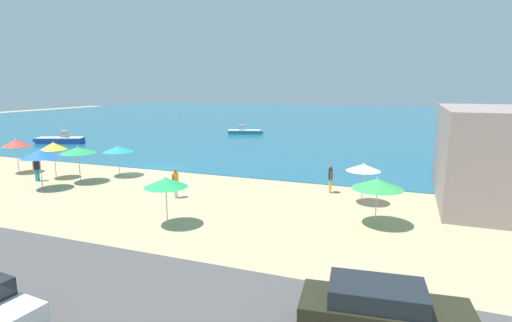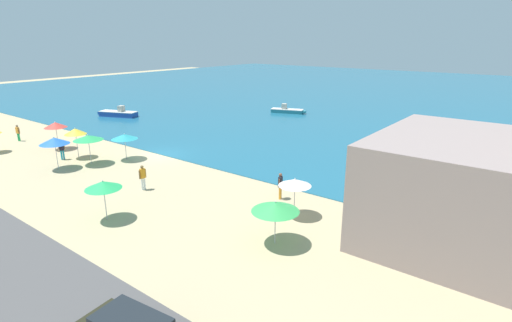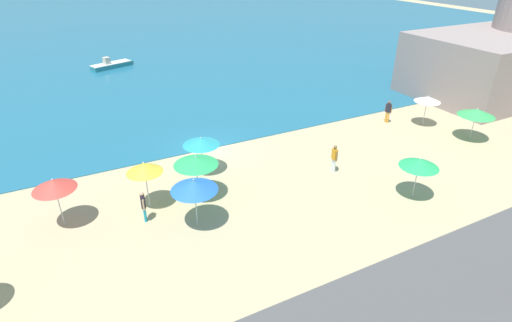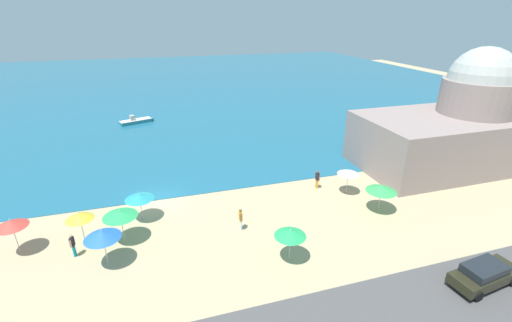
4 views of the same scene
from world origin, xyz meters
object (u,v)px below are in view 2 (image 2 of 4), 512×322
beach_umbrella_4 (75,131)px  bather_0 (18,132)px  bather_1 (280,184)px  bather_3 (62,149)px  beach_umbrella_3 (124,137)px  beach_umbrella_7 (88,138)px  bather_2 (143,176)px  skiff_nearshore (118,113)px  beach_umbrella_8 (54,141)px  beach_umbrella_6 (103,185)px  beach_umbrella_5 (55,125)px  skiff_offshore (287,111)px  beach_umbrella_1 (275,207)px  beach_umbrella_0 (295,182)px

beach_umbrella_4 → bather_0: size_ratio=1.61×
bather_1 → bather_3: bearing=-168.1°
beach_umbrella_3 → bather_3: 5.68m
beach_umbrella_7 → bather_1: size_ratio=1.43×
beach_umbrella_7 → bather_2: size_ratio=1.44×
skiff_nearshore → beach_umbrella_8: bearing=-46.2°
bather_2 → skiff_nearshore: 29.01m
beach_umbrella_7 → bather_0: bearing=-179.1°
bather_0 → beach_umbrella_6: bearing=-12.2°
beach_umbrella_5 → beach_umbrella_6: 18.61m
beach_umbrella_3 → skiff_offshore: (-1.03, 27.36, -1.67)m
bather_1 → beach_umbrella_3: bearing=-177.1°
beach_umbrella_1 → bather_1: (-3.17, 5.15, -1.06)m
beach_umbrella_1 → beach_umbrella_8: 21.14m
beach_umbrella_3 → beach_umbrella_4: bearing=-149.7°
bather_0 → bather_2: size_ratio=0.95×
beach_umbrella_8 → beach_umbrella_3: bearing=66.7°
bather_3 → beach_umbrella_4: bearing=67.0°
bather_0 → bather_3: 10.05m
bather_0 → skiff_offshore: (13.39, 30.21, -0.56)m
beach_umbrella_1 → bather_2: size_ratio=1.38×
beach_umbrella_4 → beach_umbrella_5: 4.25m
beach_umbrella_1 → bather_0: (-33.38, 1.49, -1.12)m
skiff_nearshore → skiff_offshore: (16.65, 16.15, -0.07)m
beach_umbrella_5 → beach_umbrella_7: 6.92m
beach_umbrella_0 → bather_3: bearing=-173.5°
bather_2 → bather_3: bather_2 is taller
beach_umbrella_0 → bather_1: bearing=142.0°
beach_umbrella_1 → bather_0: bearing=177.4°
bather_2 → beach_umbrella_6: bearing=-62.9°
bather_0 → skiff_offshore: bather_0 is taller
beach_umbrella_1 → beach_umbrella_7: 20.28m
beach_umbrella_4 → bather_2: size_ratio=1.52×
beach_umbrella_6 → skiff_nearshore: beach_umbrella_6 is taller
beach_umbrella_8 → bather_2: bearing=8.0°
beach_umbrella_1 → skiff_offshore: (-20.00, 31.70, -1.68)m
bather_3 → bather_2: bearing=-1.2°
beach_umbrella_6 → beach_umbrella_8: bearing=165.4°
beach_umbrella_7 → beach_umbrella_8: beach_umbrella_8 is taller
bather_0 → beach_umbrella_0: bearing=3.5°
beach_umbrella_0 → skiff_nearshore: bearing=161.3°
beach_umbrella_0 → beach_umbrella_7: beach_umbrella_7 is taller
beach_umbrella_3 → skiff_nearshore: (-17.68, 11.21, -1.60)m
beach_umbrella_0 → beach_umbrella_3: (-17.95, 0.87, -0.07)m
skiff_nearshore → skiff_offshore: bearing=44.1°
bather_3 → beach_umbrella_5: bearing=157.6°
bather_0 → beach_umbrella_1: bearing=-2.6°
beach_umbrella_0 → skiff_nearshore: 37.66m
beach_umbrella_7 → bather_1: bearing=11.4°
bather_0 → skiff_nearshore: 14.43m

